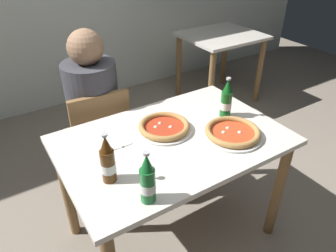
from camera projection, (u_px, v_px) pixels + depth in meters
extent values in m
plane|color=gray|center=(172.00, 231.00, 2.09)|extent=(8.00, 8.00, 0.00)
cube|color=silver|center=(173.00, 140.00, 1.70)|extent=(1.20, 0.80, 0.03)
cylinder|color=olive|center=(278.00, 191.00, 1.90)|extent=(0.06, 0.06, 0.72)
cylinder|color=olive|center=(67.00, 191.00, 1.90)|extent=(0.06, 0.06, 0.72)
cylinder|color=olive|center=(208.00, 137.00, 2.39)|extent=(0.06, 0.06, 0.72)
cube|color=olive|center=(97.00, 138.00, 2.26)|extent=(0.43, 0.43, 0.04)
cube|color=olive|center=(102.00, 123.00, 2.00)|extent=(0.38, 0.07, 0.40)
cylinder|color=olive|center=(115.00, 144.00, 2.57)|extent=(0.04, 0.04, 0.41)
cylinder|color=olive|center=(73.00, 156.00, 2.44)|extent=(0.04, 0.04, 0.41)
cylinder|color=olive|center=(131.00, 168.00, 2.32)|extent=(0.04, 0.04, 0.41)
cylinder|color=olive|center=(85.00, 183.00, 2.18)|extent=(0.04, 0.04, 0.41)
cube|color=#2D3342|center=(102.00, 161.00, 2.35)|extent=(0.32, 0.28, 0.45)
cylinder|color=#3F3F47|center=(93.00, 102.00, 2.08)|extent=(0.34, 0.34, 0.55)
sphere|color=#9E7556|center=(85.00, 47.00, 1.88)|extent=(0.22, 0.22, 0.22)
cube|color=silver|center=(222.00, 36.00, 3.31)|extent=(0.80, 0.70, 0.03)
cylinder|color=olive|center=(211.00, 85.00, 3.16)|extent=(0.06, 0.06, 0.72)
cylinder|color=olive|center=(259.00, 71.00, 3.46)|extent=(0.06, 0.06, 0.72)
cylinder|color=olive|center=(179.00, 67.00, 3.57)|extent=(0.06, 0.06, 0.72)
cylinder|color=olive|center=(224.00, 56.00, 3.88)|extent=(0.06, 0.06, 0.72)
cylinder|color=white|center=(164.00, 129.00, 1.75)|extent=(0.31, 0.31, 0.01)
cylinder|color=#BC381E|center=(164.00, 128.00, 1.74)|extent=(0.22, 0.22, 0.01)
torus|color=#B78447|center=(164.00, 126.00, 1.74)|extent=(0.29, 0.29, 0.03)
sphere|color=silver|center=(156.00, 128.00, 1.75)|extent=(0.02, 0.02, 0.02)
sphere|color=silver|center=(171.00, 128.00, 1.75)|extent=(0.02, 0.02, 0.02)
sphere|color=silver|center=(161.00, 124.00, 1.78)|extent=(0.02, 0.02, 0.02)
cylinder|color=white|center=(232.00, 135.00, 1.71)|extent=(0.33, 0.33, 0.01)
cylinder|color=#CC4723|center=(232.00, 133.00, 1.70)|extent=(0.23, 0.23, 0.01)
torus|color=#B78447|center=(233.00, 131.00, 1.69)|extent=(0.30, 0.30, 0.03)
sphere|color=silver|center=(223.00, 133.00, 1.70)|extent=(0.02, 0.02, 0.02)
sphere|color=silver|center=(240.00, 133.00, 1.70)|extent=(0.02, 0.02, 0.02)
sphere|color=silver|center=(228.00, 129.00, 1.74)|extent=(0.02, 0.02, 0.02)
cylinder|color=#196B2D|center=(148.00, 185.00, 1.27)|extent=(0.06, 0.06, 0.16)
cone|color=#196B2D|center=(147.00, 162.00, 1.21)|extent=(0.05, 0.05, 0.07)
cylinder|color=#B7B7BC|center=(146.00, 153.00, 1.18)|extent=(0.03, 0.03, 0.01)
cylinder|color=white|center=(148.00, 187.00, 1.27)|extent=(0.07, 0.07, 0.04)
cylinder|color=#512D0F|center=(108.00, 166.00, 1.37)|extent=(0.06, 0.06, 0.16)
cone|color=#512D0F|center=(105.00, 144.00, 1.31)|extent=(0.05, 0.05, 0.07)
cylinder|color=#B7B7BC|center=(104.00, 135.00, 1.28)|extent=(0.03, 0.03, 0.01)
cylinder|color=white|center=(108.00, 167.00, 1.38)|extent=(0.07, 0.07, 0.04)
cylinder|color=#14591E|center=(226.00, 104.00, 1.84)|extent=(0.06, 0.06, 0.16)
cone|color=#14591E|center=(228.00, 86.00, 1.78)|extent=(0.05, 0.05, 0.07)
cylinder|color=#B7B7BC|center=(229.00, 79.00, 1.76)|extent=(0.03, 0.03, 0.01)
cylinder|color=white|center=(226.00, 105.00, 1.85)|extent=(0.07, 0.07, 0.04)
cube|color=white|center=(109.00, 141.00, 1.67)|extent=(0.18, 0.18, 0.00)
cube|color=silver|center=(113.00, 139.00, 1.67)|extent=(0.04, 0.19, 0.00)
cube|color=silver|center=(106.00, 141.00, 1.66)|extent=(0.03, 0.17, 0.00)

